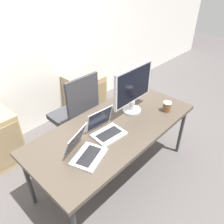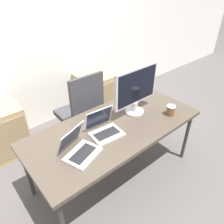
{
  "view_description": "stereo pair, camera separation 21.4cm",
  "coord_description": "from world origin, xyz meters",
  "px_view_note": "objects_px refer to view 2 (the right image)",
  "views": [
    {
      "loc": [
        -1.31,
        -1.17,
        2.05
      ],
      "look_at": [
        0.0,
        0.04,
        0.86
      ],
      "focal_mm": 35.0,
      "sensor_mm": 36.0,
      "label": 1
    },
    {
      "loc": [
        -1.15,
        -1.32,
        2.05
      ],
      "look_at": [
        0.0,
        0.04,
        0.86
      ],
      "focal_mm": 35.0,
      "sensor_mm": 36.0,
      "label": 2
    }
  ],
  "objects_px": {
    "monitor": "(136,90)",
    "cabinet_right": "(95,94)",
    "cabinet_left": "(3,130)",
    "coffee_cup_white": "(144,93)",
    "laptop_left": "(79,148)",
    "coffee_cup_brown": "(171,110)",
    "office_chair": "(81,118)",
    "laptop_right": "(104,129)"
  },
  "relations": [
    {
      "from": "monitor",
      "to": "cabinet_right",
      "type": "bearing_deg",
      "value": 75.97
    },
    {
      "from": "cabinet_left",
      "to": "coffee_cup_white",
      "type": "bearing_deg",
      "value": -33.89
    },
    {
      "from": "cabinet_right",
      "to": "laptop_left",
      "type": "height_order",
      "value": "laptop_left"
    },
    {
      "from": "laptop_left",
      "to": "monitor",
      "type": "bearing_deg",
      "value": 9.48
    },
    {
      "from": "monitor",
      "to": "coffee_cup_brown",
      "type": "xyz_separation_m",
      "value": [
        0.26,
        -0.28,
        -0.22
      ]
    },
    {
      "from": "coffee_cup_white",
      "to": "laptop_left",
      "type": "bearing_deg",
      "value": -165.11
    },
    {
      "from": "cabinet_right",
      "to": "coffee_cup_white",
      "type": "distance_m",
      "value": 1.08
    },
    {
      "from": "cabinet_left",
      "to": "coffee_cup_brown",
      "type": "relative_size",
      "value": 6.12
    },
    {
      "from": "cabinet_left",
      "to": "coffee_cup_white",
      "type": "xyz_separation_m",
      "value": [
        1.47,
        -0.99,
        0.42
      ]
    },
    {
      "from": "office_chair",
      "to": "cabinet_right",
      "type": "relative_size",
      "value": 1.58
    },
    {
      "from": "cabinet_left",
      "to": "monitor",
      "type": "xyz_separation_m",
      "value": [
        1.14,
        -1.16,
        0.65
      ]
    },
    {
      "from": "cabinet_left",
      "to": "monitor",
      "type": "bearing_deg",
      "value": -45.49
    },
    {
      "from": "laptop_right",
      "to": "coffee_cup_white",
      "type": "xyz_separation_m",
      "value": [
        0.81,
        0.23,
        0.0
      ]
    },
    {
      "from": "office_chair",
      "to": "laptop_left",
      "type": "distance_m",
      "value": 1.03
    },
    {
      "from": "office_chair",
      "to": "cabinet_left",
      "type": "xyz_separation_m",
      "value": [
        -0.85,
        0.49,
        -0.06
      ]
    },
    {
      "from": "cabinet_left",
      "to": "cabinet_right",
      "type": "relative_size",
      "value": 1.0
    },
    {
      "from": "cabinet_left",
      "to": "laptop_right",
      "type": "xyz_separation_m",
      "value": [
        0.66,
        -1.22,
        0.42
      ]
    },
    {
      "from": "cabinet_right",
      "to": "laptop_left",
      "type": "distance_m",
      "value": 1.75
    },
    {
      "from": "office_chair",
      "to": "laptop_right",
      "type": "bearing_deg",
      "value": -104.5
    },
    {
      "from": "cabinet_right",
      "to": "monitor",
      "type": "height_order",
      "value": "monitor"
    },
    {
      "from": "laptop_right",
      "to": "cabinet_right",
      "type": "bearing_deg",
      "value": 57.84
    },
    {
      "from": "cabinet_right",
      "to": "monitor",
      "type": "relative_size",
      "value": 1.2
    },
    {
      "from": "office_chair",
      "to": "monitor",
      "type": "distance_m",
      "value": 0.94
    },
    {
      "from": "laptop_left",
      "to": "coffee_cup_brown",
      "type": "relative_size",
      "value": 3.45
    },
    {
      "from": "office_chair",
      "to": "laptop_right",
      "type": "distance_m",
      "value": 0.84
    },
    {
      "from": "coffee_cup_white",
      "to": "coffee_cup_brown",
      "type": "height_order",
      "value": "coffee_cup_brown"
    },
    {
      "from": "cabinet_left",
      "to": "monitor",
      "type": "relative_size",
      "value": 1.2
    },
    {
      "from": "office_chair",
      "to": "monitor",
      "type": "height_order",
      "value": "monitor"
    },
    {
      "from": "cabinet_left",
      "to": "coffee_cup_white",
      "type": "relative_size",
      "value": 6.62
    },
    {
      "from": "cabinet_left",
      "to": "coffee_cup_brown",
      "type": "bearing_deg",
      "value": -45.81
    },
    {
      "from": "laptop_right",
      "to": "laptop_left",
      "type": "bearing_deg",
      "value": -167.37
    },
    {
      "from": "laptop_right",
      "to": "coffee_cup_brown",
      "type": "distance_m",
      "value": 0.77
    },
    {
      "from": "cabinet_right",
      "to": "laptop_left",
      "type": "bearing_deg",
      "value": -130.4
    },
    {
      "from": "cabinet_left",
      "to": "laptop_left",
      "type": "height_order",
      "value": "laptop_left"
    },
    {
      "from": "laptop_left",
      "to": "coffee_cup_white",
      "type": "xyz_separation_m",
      "value": [
        1.15,
        0.31,
        0.0
      ]
    },
    {
      "from": "coffee_cup_brown",
      "to": "coffee_cup_white",
      "type": "bearing_deg",
      "value": 80.93
    },
    {
      "from": "laptop_left",
      "to": "laptop_right",
      "type": "bearing_deg",
      "value": 12.63
    },
    {
      "from": "laptop_right",
      "to": "monitor",
      "type": "height_order",
      "value": "monitor"
    },
    {
      "from": "cabinet_left",
      "to": "cabinet_right",
      "type": "distance_m",
      "value": 1.43
    },
    {
      "from": "cabinet_right",
      "to": "monitor",
      "type": "bearing_deg",
      "value": -104.03
    },
    {
      "from": "cabinet_left",
      "to": "coffee_cup_brown",
      "type": "distance_m",
      "value": 2.06
    },
    {
      "from": "office_chair",
      "to": "coffee_cup_brown",
      "type": "relative_size",
      "value": 9.66
    }
  ]
}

